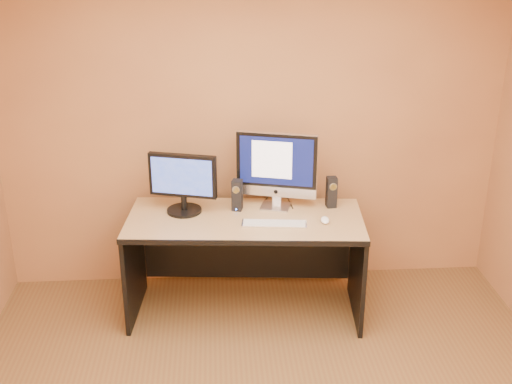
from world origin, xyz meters
The scene contains 10 objects.
walls centered at (0.00, 0.00, 1.30)m, with size 4.00×4.00×2.60m, color #A87143, non-canonical shape.
desk centered at (-0.09, 1.43, 0.40)m, with size 1.74×0.76×0.80m, color tan, non-canonical shape.
imac centered at (0.16, 1.61, 1.10)m, with size 0.62×0.23×0.60m, color silver, non-canonical shape.
second_monitor centered at (-0.54, 1.57, 1.03)m, with size 0.52×0.26×0.46m, color black, non-canonical shape.
speaker_left centered at (-0.14, 1.59, 0.92)m, with size 0.07×0.08×0.24m, color black, non-canonical shape.
speaker_right centered at (0.58, 1.60, 0.92)m, with size 0.07×0.08×0.24m, color black, non-canonical shape.
keyboard centered at (0.12, 1.30, 0.81)m, with size 0.47×0.13×0.02m, color silver.
mouse centered at (0.49, 1.31, 0.82)m, with size 0.06×0.11×0.04m, color white.
cable_a centered at (0.28, 1.69, 0.81)m, with size 0.01×0.01×0.24m, color black.
cable_b centered at (0.10, 1.76, 0.81)m, with size 0.01×0.01×0.20m, color black.
Camera 1 is at (-0.30, -2.87, 2.79)m, focal length 45.00 mm.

